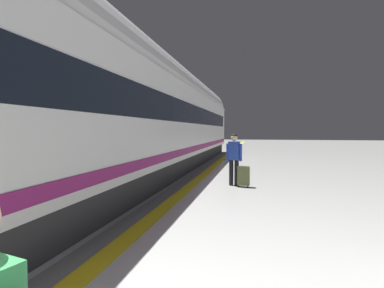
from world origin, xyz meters
The scene contains 5 objects.
safety_line_strip centered at (-1.14, 10.00, 0.00)m, with size 0.36×80.00×0.01m, color yellow.
tactile_edge_band centered at (-1.43, 10.00, 0.00)m, with size 0.55×80.00×0.01m, color slate.
high_speed_train centered at (-3.18, 8.49, 2.51)m, with size 2.94×35.99×4.97m.
passenger_near centered at (0.24, 9.85, 0.99)m, with size 0.52×0.27×1.70m.
suitcase_near centered at (0.56, 9.65, 0.36)m, with size 0.39×0.26×0.66m.
Camera 1 is at (0.97, -0.33, 1.81)m, focal length 29.15 mm.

